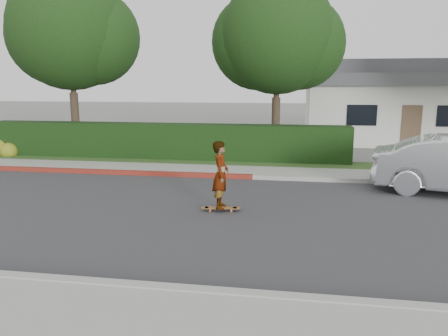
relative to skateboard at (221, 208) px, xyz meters
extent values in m
plane|color=slate|center=(-0.57, -0.31, -0.09)|extent=(120.00, 120.00, 0.00)
cube|color=#2D2D30|center=(-0.57, -0.31, -0.08)|extent=(60.00, 8.00, 0.01)
cube|color=#9E9E99|center=(-0.57, -4.41, -0.01)|extent=(60.00, 0.20, 0.15)
cube|color=gray|center=(-0.57, -5.31, -0.03)|extent=(60.00, 1.60, 0.12)
cube|color=#9E9E99|center=(-0.57, 3.79, -0.01)|extent=(60.00, 0.20, 0.15)
cube|color=maroon|center=(-5.57, 3.79, -0.01)|extent=(12.00, 0.21, 0.15)
cube|color=gray|center=(-0.57, 4.69, -0.03)|extent=(60.00, 1.60, 0.12)
cube|color=#2D4C1E|center=(-0.57, 6.29, -0.04)|extent=(60.00, 1.60, 0.10)
cube|color=black|center=(-3.57, 6.89, 0.66)|extent=(15.00, 1.00, 1.50)
sphere|color=#2D4C19|center=(-10.17, 6.29, 0.21)|extent=(0.70, 0.70, 0.70)
cylinder|color=#33261C|center=(-8.07, 8.19, 1.26)|extent=(0.36, 0.36, 2.70)
cylinder|color=#33261C|center=(-8.07, 8.19, 3.29)|extent=(0.24, 0.24, 2.25)
sphere|color=black|center=(-8.07, 8.19, 5.31)|extent=(5.20, 5.20, 5.20)
sphere|color=black|center=(-8.87, 8.59, 5.11)|extent=(4.42, 4.42, 4.42)
sphere|color=black|center=(-7.17, 8.49, 5.01)|extent=(4.16, 4.16, 4.16)
cylinder|color=#33261C|center=(0.93, 8.69, 1.17)|extent=(0.36, 0.36, 2.52)
cylinder|color=#33261C|center=(0.93, 8.69, 3.06)|extent=(0.24, 0.24, 2.10)
sphere|color=black|center=(0.93, 8.69, 4.95)|extent=(4.80, 4.80, 4.80)
sphere|color=black|center=(0.13, 9.09, 4.75)|extent=(4.08, 4.08, 4.08)
sphere|color=black|center=(1.83, 8.99, 4.65)|extent=(3.84, 3.84, 3.84)
cube|color=beige|center=(7.43, 15.69, 1.41)|extent=(10.00, 8.00, 3.00)
cube|color=#4C4C51|center=(7.43, 15.69, 3.21)|extent=(10.60, 8.60, 0.60)
cube|color=#4C4C51|center=(7.43, 15.69, 3.81)|extent=(8.40, 6.40, 0.80)
cube|color=black|center=(4.93, 11.67, 1.51)|extent=(1.40, 0.06, 1.00)
cube|color=brown|center=(7.23, 11.67, 0.96)|extent=(0.90, 0.06, 2.10)
cylinder|color=#C56236|center=(-0.25, -0.11, -0.05)|extent=(0.06, 0.04, 0.05)
cylinder|color=#C56236|center=(-0.27, 0.04, -0.05)|extent=(0.06, 0.04, 0.05)
cylinder|color=#C56236|center=(0.27, -0.04, -0.05)|extent=(0.06, 0.04, 0.05)
cylinder|color=#C56236|center=(0.25, 0.11, -0.05)|extent=(0.06, 0.04, 0.05)
cube|color=silver|center=(-0.26, -0.04, -0.01)|extent=(0.07, 0.16, 0.02)
cube|color=silver|center=(0.26, 0.04, -0.01)|extent=(0.07, 0.16, 0.02)
cube|color=brown|center=(0.00, 0.00, 0.01)|extent=(0.80, 0.30, 0.02)
cylinder|color=brown|center=(-0.39, -0.06, 0.01)|extent=(0.22, 0.22, 0.02)
cylinder|color=brown|center=(0.39, 0.06, 0.01)|extent=(0.22, 0.22, 0.02)
imported|color=white|center=(0.00, 0.00, 0.84)|extent=(0.42, 0.62, 1.66)
camera|label=1|loc=(1.75, -10.26, 3.05)|focal=35.00mm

